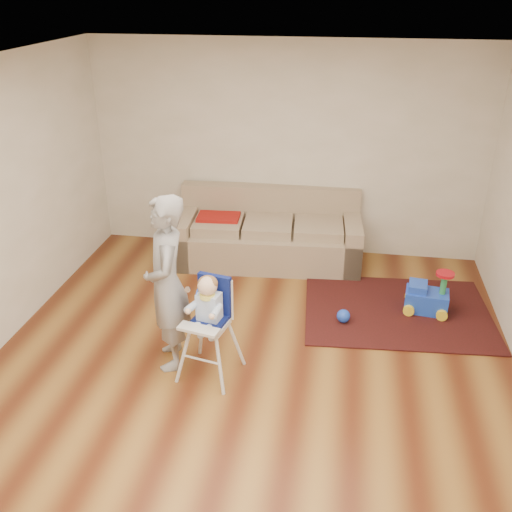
% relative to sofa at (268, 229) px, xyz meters
% --- Properties ---
extents(ground, '(5.50, 5.50, 0.00)m').
position_rel_sofa_xyz_m(ground, '(0.16, -2.30, -0.45)').
color(ground, '#532411').
rests_on(ground, ground).
extents(room_envelope, '(5.04, 5.52, 2.72)m').
position_rel_sofa_xyz_m(room_envelope, '(0.16, -1.77, 1.43)').
color(room_envelope, beige).
rests_on(room_envelope, ground).
extents(sofa, '(2.38, 1.11, 0.90)m').
position_rel_sofa_xyz_m(sofa, '(0.00, 0.00, 0.00)').
color(sofa, tan).
rests_on(sofa, ground).
extents(side_table, '(0.50, 0.50, 0.50)m').
position_rel_sofa_xyz_m(side_table, '(-0.54, 0.14, -0.20)').
color(side_table, black).
rests_on(side_table, ground).
extents(area_rug, '(2.11, 1.64, 0.02)m').
position_rel_sofa_xyz_m(area_rug, '(1.59, -1.01, -0.44)').
color(area_rug, black).
rests_on(area_rug, ground).
extents(ride_on_toy, '(0.49, 0.38, 0.50)m').
position_rel_sofa_xyz_m(ride_on_toy, '(1.90, -0.96, -0.18)').
color(ride_on_toy, blue).
rests_on(ride_on_toy, area_rug).
extents(toy_ball, '(0.14, 0.14, 0.14)m').
position_rel_sofa_xyz_m(toy_ball, '(1.01, -1.34, -0.36)').
color(toy_ball, blue).
rests_on(toy_ball, area_rug).
extents(high_chair, '(0.56, 0.56, 1.02)m').
position_rel_sofa_xyz_m(high_chair, '(-0.18, -2.40, 0.04)').
color(high_chair, silver).
rests_on(high_chair, ground).
extents(adult, '(0.57, 0.71, 1.68)m').
position_rel_sofa_xyz_m(adult, '(-0.59, -2.27, 0.39)').
color(adult, gray).
rests_on(adult, ground).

